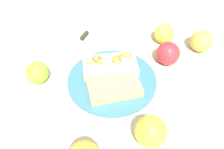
{
  "coord_description": "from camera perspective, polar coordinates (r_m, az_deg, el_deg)",
  "views": [
    {
      "loc": [
        0.19,
        0.52,
        0.59
      ],
      "look_at": [
        0.0,
        0.0,
        0.03
      ],
      "focal_mm": 39.93,
      "sensor_mm": 36.0,
      "label": 1
    }
  ],
  "objects": [
    {
      "name": "apple_1",
      "position": [
        0.82,
        -16.7,
        0.4
      ],
      "size": [
        0.1,
        0.1,
        0.07
      ],
      "primitive_type": "sphere",
      "rotation": [
        0.0,
        0.0,
        2.35
      ],
      "color": "#89B732",
      "rests_on": "ground_plane"
    },
    {
      "name": "apple_5",
      "position": [
        0.96,
        11.81,
        9.07
      ],
      "size": [
        0.1,
        0.1,
        0.07
      ],
      "primitive_type": "sphere",
      "rotation": [
        0.0,
        0.0,
        3.62
      ],
      "color": "gold",
      "rests_on": "ground_plane"
    },
    {
      "name": "apple_4",
      "position": [
        0.95,
        19.75,
        7.19
      ],
      "size": [
        0.11,
        0.11,
        0.08
      ],
      "primitive_type": "sphere",
      "rotation": [
        0.0,
        0.0,
        4.01
      ],
      "color": "gold",
      "rests_on": "ground_plane"
    },
    {
      "name": "knife",
      "position": [
        1.0,
        -5.83,
        9.36
      ],
      "size": [
        0.1,
        0.1,
        0.01
      ],
      "rotation": [
        0.0,
        0.0,
        3.96
      ],
      "color": "silver",
      "rests_on": "ground_plane"
    },
    {
      "name": "sandwich",
      "position": [
        0.82,
        -0.42,
        2.18
      ],
      "size": [
        0.19,
        0.13,
        0.05
      ],
      "rotation": [
        0.0,
        0.0,
        2.91
      ],
      "color": "beige",
      "rests_on": "plate"
    },
    {
      "name": "apple_3",
      "position": [
        0.65,
        8.89,
        -12.77
      ],
      "size": [
        0.09,
        0.09,
        0.08
      ],
      "primitive_type": "sphere",
      "rotation": [
        0.0,
        0.0,
        1.47
      ],
      "color": "gold",
      "rests_on": "ground_plane"
    },
    {
      "name": "ground_plane",
      "position": [
        0.81,
        0.0,
        -1.63
      ],
      "size": [
        2.0,
        2.0,
        0.0
      ],
      "primitive_type": "plane",
      "color": "#BBB599",
      "rests_on": "ground"
    },
    {
      "name": "bread_slice_side",
      "position": [
        0.76,
        0.44,
        -2.89
      ],
      "size": [
        0.17,
        0.12,
        0.02
      ],
      "primitive_type": "cube",
      "rotation": [
        0.0,
        0.0,
        3.02
      ],
      "color": "tan",
      "rests_on": "plate"
    },
    {
      "name": "plate",
      "position": [
        0.8,
        0.0,
        -1.33
      ],
      "size": [
        0.29,
        0.29,
        0.01
      ],
      "primitive_type": "cylinder",
      "color": "teal",
      "rests_on": "ground_plane"
    },
    {
      "name": "apple_2",
      "position": [
        0.87,
        12.71,
        4.72
      ],
      "size": [
        0.09,
        0.09,
        0.08
      ],
      "primitive_type": "sphere",
      "rotation": [
        0.0,
        0.0,
        1.49
      ],
      "color": "red",
      "rests_on": "ground_plane"
    }
  ]
}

